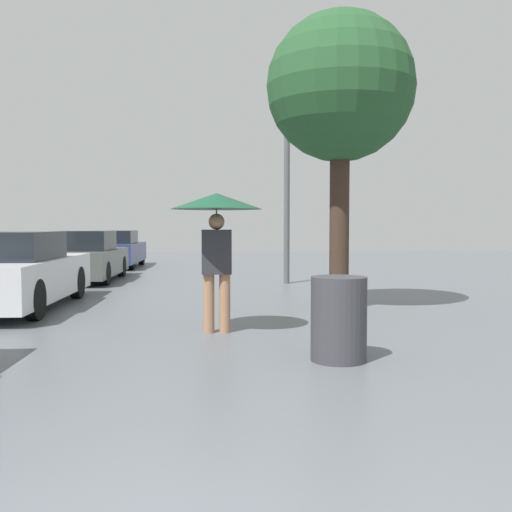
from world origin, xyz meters
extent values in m
cylinder|color=#9E7051|center=(0.09, 5.82, 0.40)|extent=(0.15, 0.15, 0.79)
cylinder|color=#9E7051|center=(0.31, 5.82, 0.40)|extent=(0.15, 0.15, 0.79)
cube|color=#2D2D33|center=(0.20, 5.82, 1.09)|extent=(0.40, 0.23, 0.59)
sphere|color=#9E7051|center=(0.20, 5.82, 1.49)|extent=(0.21, 0.21, 0.21)
cylinder|color=#515456|center=(0.20, 5.82, 1.35)|extent=(0.02, 0.02, 0.63)
cone|color=#14472D|center=(0.20, 5.82, 1.77)|extent=(1.22, 1.22, 0.21)
cube|color=silver|center=(-3.31, 8.35, 0.52)|extent=(1.65, 4.30, 0.69)
cube|color=black|center=(-3.31, 8.13, 1.10)|extent=(1.40, 1.93, 0.47)
cylinder|color=black|center=(-4.05, 9.68, 0.32)|extent=(0.18, 0.63, 0.63)
cylinder|color=black|center=(-2.57, 9.68, 0.32)|extent=(0.18, 0.63, 0.63)
cylinder|color=black|center=(-2.57, 7.02, 0.32)|extent=(0.18, 0.63, 0.63)
cube|color=#4C514C|center=(-3.25, 13.36, 0.49)|extent=(1.68, 3.89, 0.65)
cube|color=black|center=(-3.25, 13.17, 1.06)|extent=(1.43, 1.75, 0.50)
cylinder|color=black|center=(-4.00, 14.57, 0.29)|extent=(0.18, 0.58, 0.58)
cylinder|color=black|center=(-2.49, 14.57, 0.29)|extent=(0.18, 0.58, 0.58)
cylinder|color=black|center=(-4.00, 12.16, 0.29)|extent=(0.18, 0.58, 0.58)
cylinder|color=black|center=(-2.49, 12.16, 0.29)|extent=(0.18, 0.58, 0.58)
cube|color=navy|center=(-3.41, 18.29, 0.51)|extent=(1.86, 3.97, 0.66)
cube|color=black|center=(-3.41, 18.09, 1.06)|extent=(1.58, 1.79, 0.44)
cylinder|color=black|center=(-4.24, 19.52, 0.33)|extent=(0.18, 0.67, 0.67)
cylinder|color=black|center=(-2.57, 19.52, 0.33)|extent=(0.18, 0.67, 0.67)
cylinder|color=black|center=(-4.24, 17.06, 0.33)|extent=(0.18, 0.67, 0.67)
cylinder|color=black|center=(-2.57, 17.06, 0.33)|extent=(0.18, 0.67, 0.67)
cylinder|color=#38281E|center=(2.29, 7.77, 1.54)|extent=(0.33, 0.33, 3.09)
sphere|color=#234C28|center=(2.29, 7.77, 3.77)|extent=(2.50, 2.50, 2.50)
cylinder|color=#515456|center=(1.95, 12.28, 2.01)|extent=(0.15, 0.15, 4.01)
sphere|color=beige|center=(1.95, 12.28, 4.11)|extent=(0.33, 0.33, 0.33)
cylinder|color=#38383D|center=(1.50, 4.13, 0.45)|extent=(0.60, 0.60, 0.90)
camera|label=1|loc=(0.19, -1.82, 1.44)|focal=40.00mm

